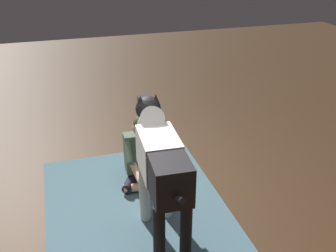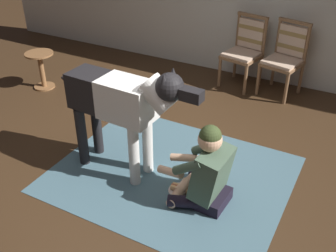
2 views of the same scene
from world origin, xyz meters
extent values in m
plane|color=#3D2917|center=(0.00, 0.00, 0.00)|extent=(15.35, 15.35, 0.00)
cube|color=#476774|center=(0.19, 0.08, 0.00)|extent=(2.27, 1.84, 0.01)
cube|color=black|center=(0.73, -0.12, 0.06)|extent=(0.26, 0.35, 0.12)
cylinder|color=black|center=(0.56, -0.27, 0.07)|extent=(0.41, 0.25, 0.11)
cylinder|color=#EBB68F|center=(0.41, -0.19, 0.06)|extent=(0.10, 0.36, 0.09)
cylinder|color=black|center=(0.57, 0.04, 0.07)|extent=(0.41, 0.28, 0.11)
cylinder|color=#EBB68F|center=(0.42, -0.02, 0.06)|extent=(0.14, 0.37, 0.09)
cube|color=#465D49|center=(0.69, -0.12, 0.34)|extent=(0.31, 0.41, 0.48)
cylinder|color=#465D49|center=(0.54, -0.29, 0.46)|extent=(0.30, 0.09, 0.24)
cylinder|color=#EBB68F|center=(0.34, -0.23, 0.30)|extent=(0.28, 0.12, 0.12)
cylinder|color=#465D49|center=(0.55, 0.06, 0.46)|extent=(0.30, 0.09, 0.24)
cylinder|color=#EBB68F|center=(0.35, 0.02, 0.30)|extent=(0.28, 0.10, 0.12)
sphere|color=#EBB68F|center=(0.66, -0.12, 0.68)|extent=(0.21, 0.21, 0.21)
sphere|color=#374422|center=(0.66, -0.12, 0.71)|extent=(0.19, 0.19, 0.19)
cylinder|color=silver|center=(-0.05, 0.03, 0.32)|extent=(0.10, 0.10, 0.64)
cylinder|color=silver|center=(-0.06, -0.20, 0.32)|extent=(0.10, 0.10, 0.64)
cylinder|color=black|center=(-0.69, 0.06, 0.32)|extent=(0.10, 0.10, 0.64)
cylinder|color=black|center=(-0.70, -0.17, 0.32)|extent=(0.10, 0.10, 0.64)
cube|color=silver|center=(-0.19, -0.08, 0.82)|extent=(0.52, 0.35, 0.37)
cube|color=black|center=(-0.58, -0.06, 0.82)|extent=(0.45, 0.33, 0.35)
cylinder|color=silver|center=(0.15, -0.10, 0.97)|extent=(0.38, 0.25, 0.36)
sphere|color=black|center=(0.26, -0.10, 1.07)|extent=(0.25, 0.25, 0.25)
cube|color=black|center=(0.47, -0.11, 1.05)|extent=(0.19, 0.12, 0.10)
cone|color=black|center=(0.25, -0.03, 1.16)|extent=(0.09, 0.09, 0.11)
cone|color=black|center=(0.25, -0.18, 1.16)|extent=(0.09, 0.09, 0.11)
cylinder|color=black|center=(-0.81, -0.05, 0.79)|extent=(0.33, 0.06, 0.22)
cylinder|color=silver|center=(0.38, -0.11, 0.01)|extent=(0.22, 0.22, 0.01)
cylinder|color=#E8B373|center=(0.38, -0.13, 0.04)|extent=(0.17, 0.06, 0.05)
cylinder|color=#E8B373|center=(0.38, -0.09, 0.04)|extent=(0.17, 0.06, 0.05)
cylinder|color=#AE5432|center=(0.38, -0.11, 0.04)|extent=(0.18, 0.05, 0.04)
camera|label=1|loc=(-3.12, 0.70, 2.60)|focal=42.08mm
camera|label=2|loc=(1.68, -2.76, 2.53)|focal=43.05mm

